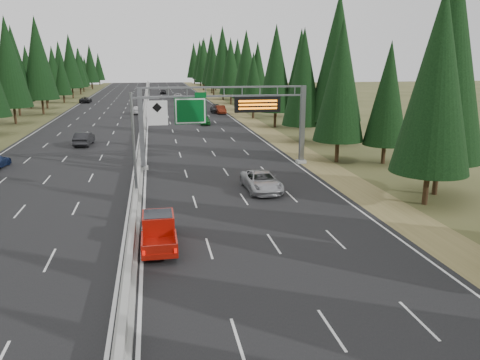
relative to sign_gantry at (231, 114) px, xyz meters
name	(u,v)px	position (x,y,z in m)	size (l,w,h in m)	color
road	(145,116)	(-8.92, 45.12, -5.23)	(32.00, 260.00, 0.08)	black
shoulder_right	(238,114)	(8.88, 45.12, -5.24)	(3.60, 260.00, 0.06)	olive
shoulder_left	(45,118)	(-26.72, 45.12, -5.24)	(3.60, 260.00, 0.06)	#404520
median_barrier	(145,114)	(-8.92, 45.12, -4.85)	(0.70, 260.00, 0.85)	gray
sign_gantry	(231,114)	(0.00, 0.00, 0.00)	(16.75, 0.98, 7.80)	slate
hov_sign_pole	(142,138)	(-8.33, -9.92, -0.54)	(2.80, 0.50, 8.00)	slate
tree_row_right	(260,66)	(12.90, 43.89, 3.92)	(11.33, 244.80, 18.73)	black
silver_minivan	(261,181)	(0.93, -9.28, -4.42)	(2.56, 5.55, 1.54)	#A2A2A7
red_pickup	(159,228)	(-7.42, -19.24, -4.24)	(1.88, 5.27, 1.72)	black
car_ahead_green	(205,120)	(0.85, 30.86, -4.51)	(1.60, 3.98, 1.36)	#145B1E
car_ahead_dkred	(221,110)	(5.58, 45.85, -4.41)	(1.66, 4.75, 1.57)	#5D1B0D
car_ahead_dkgrey	(216,109)	(4.97, 48.21, -4.44)	(2.09, 5.15, 1.49)	black
car_ahead_white	(178,96)	(-0.63, 82.07, -4.48)	(2.35, 5.09, 1.41)	silver
car_ahead_far	(163,92)	(-4.05, 101.43, -4.50)	(1.62, 4.03, 1.37)	black
car_onc_near	(84,139)	(-15.92, 14.81, -4.37)	(1.73, 4.95, 1.63)	black
car_onc_white	(137,110)	(-10.42, 48.27, -4.39)	(1.89, 4.70, 1.60)	silver
car_onc_far	(86,100)	(-23.42, 75.45, -4.48)	(2.36, 5.12, 1.42)	black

